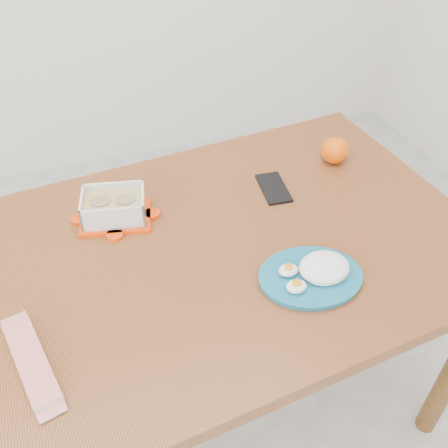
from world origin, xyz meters
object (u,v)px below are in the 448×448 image
object	(u,v)px
dining_table	(224,269)
orange_fruit	(335,150)
smartphone	(274,188)
food_container	(114,207)
rice_plate	(315,272)

from	to	relation	value
dining_table	orange_fruit	world-z (taller)	orange_fruit
orange_fruit	smartphone	bearing A→B (deg)	-162.51
orange_fruit	smartphone	size ratio (longest dim) A/B	0.58
smartphone	dining_table	bearing A→B (deg)	-136.45
food_container	rice_plate	bearing A→B (deg)	-30.15
smartphone	food_container	bearing A→B (deg)	-177.13
food_container	dining_table	bearing A→B (deg)	-24.63
food_container	smartphone	bearing A→B (deg)	9.70
orange_fruit	food_container	bearing A→B (deg)	-175.15
food_container	orange_fruit	xyz separation A→B (m)	(0.65, 0.06, 0.00)
dining_table	rice_plate	bearing A→B (deg)	-54.86
dining_table	food_container	xyz separation A→B (m)	(-0.24, 0.17, 0.13)
rice_plate	dining_table	bearing A→B (deg)	139.66
food_container	rice_plate	world-z (taller)	food_container
dining_table	smartphone	xyz separation A→B (m)	(0.20, 0.16, 0.10)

